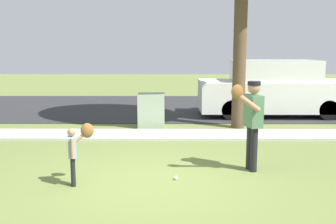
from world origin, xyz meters
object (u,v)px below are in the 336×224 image
(person_adult, at_px, (251,116))
(utility_cabinet, at_px, (151,110))
(baseball, at_px, (176,178))
(parked_van_white, at_px, (273,89))
(person_child, at_px, (77,146))

(person_adult, bearing_deg, utility_cabinet, -78.34)
(person_adult, relative_size, baseball, 23.01)
(parked_van_white, bearing_deg, baseball, -117.13)
(person_child, relative_size, baseball, 14.07)
(person_adult, distance_m, parked_van_white, 6.40)
(person_adult, relative_size, parked_van_white, 0.34)
(person_child, bearing_deg, person_adult, -1.00)
(utility_cabinet, distance_m, parked_van_white, 4.53)
(baseball, relative_size, parked_van_white, 0.01)
(baseball, xyz_separation_m, utility_cabinet, (-0.66, 4.66, 0.46))
(person_child, bearing_deg, parked_van_white, 38.37)
(utility_cabinet, relative_size, parked_van_white, 0.20)
(person_child, height_order, parked_van_white, parked_van_white)
(person_child, xyz_separation_m, parked_van_white, (5.08, 6.86, 0.23))
(utility_cabinet, bearing_deg, baseball, -81.94)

